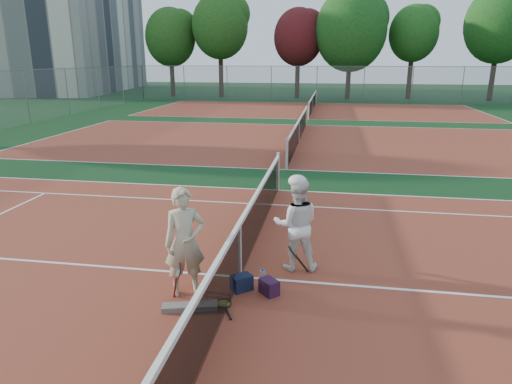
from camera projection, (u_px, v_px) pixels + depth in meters
ground at (240, 277)px, 7.87m from camera, size 130.00×130.00×0.00m
court_main at (240, 277)px, 7.87m from camera, size 23.77×10.97×0.01m
court_far_a at (299, 142)px, 20.65m from camera, size 23.77×10.97×0.01m
court_far_b at (312, 110)px, 33.43m from camera, size 23.77×10.97×0.01m
net_main at (240, 250)px, 7.73m from camera, size 0.10×10.98×1.02m
net_far_a at (299, 131)px, 20.51m from camera, size 0.10×10.98×1.02m
net_far_b at (313, 103)px, 33.29m from camera, size 0.10×10.98×1.02m
fence_back at (317, 84)px, 39.63m from camera, size 32.00×0.06×3.00m
apartment_block at (74, 23)px, 51.81m from camera, size 12.96×23.18×15.00m
player_a at (185, 242)px, 7.10m from camera, size 0.76×0.66×1.76m
player_b at (296, 224)px, 8.00m from camera, size 0.89×0.74×1.66m
racket_red at (178, 279)px, 7.17m from camera, size 0.28×0.29×0.60m
racket_black_held at (293, 260)px, 7.95m from camera, size 0.44×0.37×0.50m
racket_spare at (224, 303)px, 7.00m from camera, size 0.51×0.66×0.03m
sports_bag_navy at (242, 283)px, 7.40m from camera, size 0.39×0.38×0.26m
sports_bag_purple at (269, 287)px, 7.28m from camera, size 0.36×0.37×0.25m
net_cover_canvas at (190, 307)px, 6.84m from camera, size 0.86×0.39×0.09m
water_bottle at (263, 279)px, 7.48m from camera, size 0.09×0.09×0.30m
tree_back_0 at (170, 38)px, 44.26m from camera, size 4.84×4.84×8.40m
tree_back_1 at (220, 26)px, 43.03m from camera, size 5.31×5.31×9.63m
tree_back_maroon at (298, 37)px, 42.10m from camera, size 4.56×4.56×8.15m
tree_back_3 at (351, 30)px, 40.54m from camera, size 6.34×6.34×9.71m
tree_back_4 at (414, 34)px, 41.26m from camera, size 4.39×4.39×8.34m
tree_back_5 at (500, 24)px, 38.79m from camera, size 5.74×5.74×9.76m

